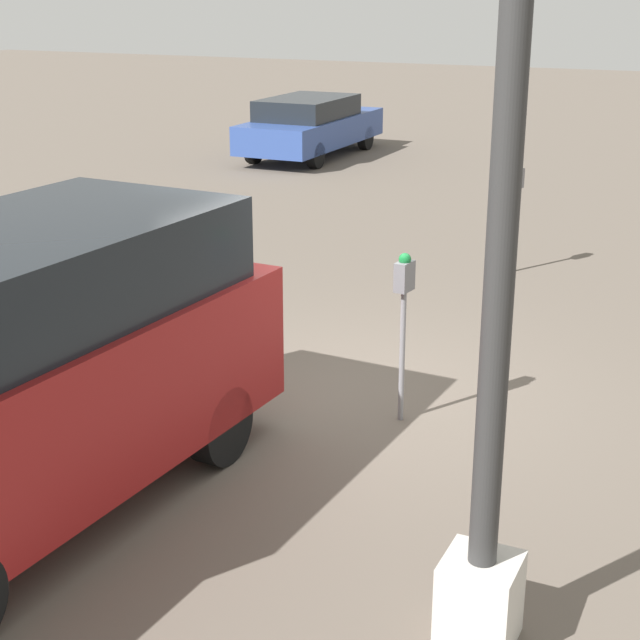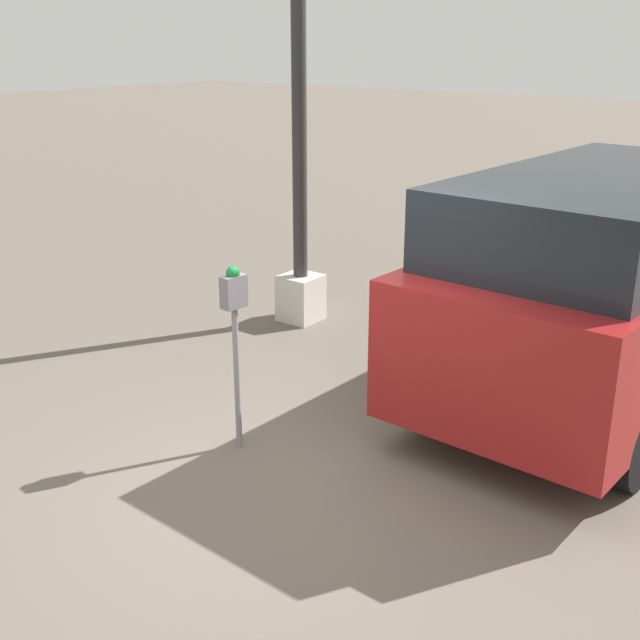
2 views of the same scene
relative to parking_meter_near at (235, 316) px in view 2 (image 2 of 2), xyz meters
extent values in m
plane|color=#60564C|center=(-0.27, -0.69, -1.15)|extent=(80.00, 80.00, 0.00)
cylinder|color=gray|center=(0.00, 0.00, -0.54)|extent=(0.05, 0.05, 1.22)
cube|color=slate|center=(0.00, 0.00, 0.20)|extent=(0.21, 0.13, 0.26)
sphere|color=#14662D|center=(0.00, 0.00, 0.36)|extent=(0.11, 0.11, 0.11)
cube|color=beige|center=(2.76, 1.54, -0.87)|extent=(0.44, 0.44, 0.55)
cylinder|color=#2D2D2D|center=(2.76, 1.54, 1.88)|extent=(0.17, 0.17, 4.95)
cube|color=maroon|center=(2.75, -1.97, -0.24)|extent=(4.58, 2.17, 1.14)
cube|color=black|center=(2.64, -1.97, 0.65)|extent=(3.68, 1.96, 0.66)
cube|color=orange|center=(4.98, -1.46, -0.66)|extent=(0.09, 0.12, 0.20)
cylinder|color=black|center=(4.19, -1.19, -0.81)|extent=(0.67, 0.27, 0.66)
cylinder|color=black|center=(1.41, -1.05, -0.81)|extent=(0.67, 0.27, 0.66)
cylinder|color=black|center=(1.32, -2.75, -0.81)|extent=(0.67, 0.27, 0.66)
camera|label=1|loc=(7.64, 2.78, 2.58)|focal=55.00mm
camera|label=2|loc=(-4.32, -4.11, 2.09)|focal=45.00mm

